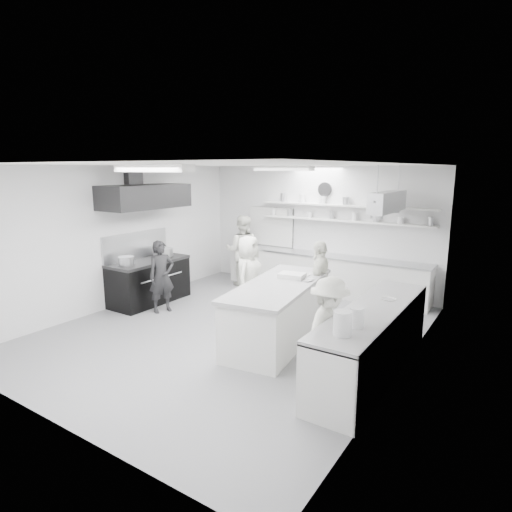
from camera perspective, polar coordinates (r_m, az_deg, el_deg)
The scene contains 27 objects.
floor at distance 8.01m, azimuth -3.07°, elevation -10.01°, with size 6.00×7.00×0.02m, color gray.
ceiling at distance 7.44m, azimuth -3.32°, elevation 12.15°, with size 6.00×7.00×0.02m, color white.
wall_back at distance 10.57m, azimuth 8.14°, elevation 3.68°, with size 6.00×0.04×3.00m, color silver.
wall_front at distance 5.27m, azimuth -26.44°, elevation -5.47°, with size 6.00×0.04×3.00m, color silver.
wall_left at distance 9.64m, azimuth -17.73°, elevation 2.49°, with size 0.04×7.00×3.00m, color silver.
wall_right at distance 6.32m, azimuth 19.32°, elevation -2.20°, with size 0.04×7.00×3.00m, color silver.
stove at distance 9.81m, azimuth -14.06°, elevation -3.43°, with size 0.80×1.80×0.90m, color black.
exhaust_hood at distance 9.51m, azimuth -14.62°, elevation 7.70°, with size 0.85×2.00×0.50m, color #262627.
back_counter at distance 10.37m, azimuth 8.77°, elevation -2.34°, with size 5.00×0.60×0.92m, color silver.
shelf_lower at distance 10.14m, azimuth 11.46°, elevation 4.66°, with size 4.20×0.26×0.04m, color silver.
shelf_upper at distance 10.11m, azimuth 11.54°, elevation 6.63°, with size 4.20×0.26×0.04m, color silver.
pass_through_window at distance 11.16m, azimuth 2.03°, elevation 3.95°, with size 1.30×0.04×1.00m, color black.
wall_clock at distance 10.36m, azimuth 9.21°, elevation 8.77°, with size 0.32×0.32×0.05m, color silver.
right_counter at distance 6.54m, azimuth 15.24°, elevation -10.99°, with size 0.74×3.30×0.94m, color silver.
pot_rack at distance 8.75m, azimuth 17.17°, elevation 6.93°, with size 0.30×1.60×0.40m, color #AFB0B3.
light_fixture_front at distance 6.09m, azimuth -13.63°, elevation 11.32°, with size 1.30×0.25×0.10m, color silver.
light_fixture_rear at distance 8.96m, azimuth 3.68°, elevation 11.61°, with size 1.30×0.25×0.10m, color silver.
prep_island at distance 7.45m, azimuth 3.04°, elevation -7.62°, with size 0.98×2.63×0.97m, color silver.
stove_pot at distance 9.97m, azimuth -12.39°, elevation 0.30°, with size 0.42×0.42×0.23m, color #AFB0B3.
cook_stove at distance 9.02m, azimuth -12.49°, elevation -2.71°, with size 0.55×0.36×1.50m, color black.
cook_back at distance 10.83m, azimuth -1.82°, elevation 0.74°, with size 0.87×0.68×1.79m, color white.
cook_island_left at distance 8.58m, azimuth -1.06°, elevation -2.69°, with size 0.80×0.52×1.64m, color white.
cook_island_right at distance 8.25m, azimuth 8.50°, elevation -3.49°, with size 0.95×0.39×1.62m, color white.
cook_right at distance 6.02m, azimuth 9.70°, elevation -9.79°, with size 0.98×0.56×1.51m, color white.
bowl_island_a at distance 7.54m, azimuth 6.62°, elevation -3.34°, with size 0.27×0.27×0.07m, color #AFB0B3.
bowl_island_b at distance 7.89m, azimuth 6.58°, elevation -2.67°, with size 0.20×0.20×0.06m, color silver.
bowl_right at distance 6.85m, azimuth 17.24°, elevation -5.64°, with size 0.22×0.22×0.05m, color silver.
Camera 1 is at (4.42, -5.99, 2.94)m, focal length 29.96 mm.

